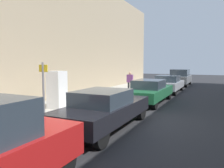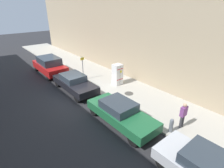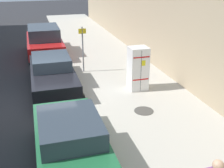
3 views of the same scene
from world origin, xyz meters
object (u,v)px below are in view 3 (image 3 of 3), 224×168
(discarded_refrigerator, at_px, (138,68))
(parked_sedan_green, at_px, (72,145))
(parked_sedan_dark, at_px, (52,72))
(parked_suv_red, at_px, (44,41))
(street_sign_post, at_px, (83,47))

(discarded_refrigerator, height_order, parked_sedan_green, discarded_refrigerator)
(parked_sedan_dark, xyz_separation_m, parked_sedan_green, (0.00, 5.71, -0.02))
(parked_suv_red, distance_m, parked_sedan_dark, 5.25)
(street_sign_post, distance_m, parked_sedan_dark, 2.19)
(discarded_refrigerator, xyz_separation_m, parked_sedan_dark, (3.43, -1.50, -0.32))
(parked_sedan_dark, bearing_deg, parked_suv_red, -90.00)
(discarded_refrigerator, relative_size, parked_suv_red, 0.38)
(parked_sedan_dark, bearing_deg, parked_sedan_green, 90.00)
(discarded_refrigerator, bearing_deg, parked_suv_red, -63.07)
(discarded_refrigerator, relative_size, street_sign_post, 0.82)
(discarded_refrigerator, xyz_separation_m, parked_sedan_green, (3.43, 4.20, -0.34))
(parked_sedan_green, bearing_deg, parked_sedan_dark, -90.00)
(parked_suv_red, relative_size, parked_sedan_green, 1.00)
(street_sign_post, bearing_deg, parked_suv_red, -67.57)
(street_sign_post, xyz_separation_m, parked_sedan_dark, (1.63, 1.29, -0.67))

